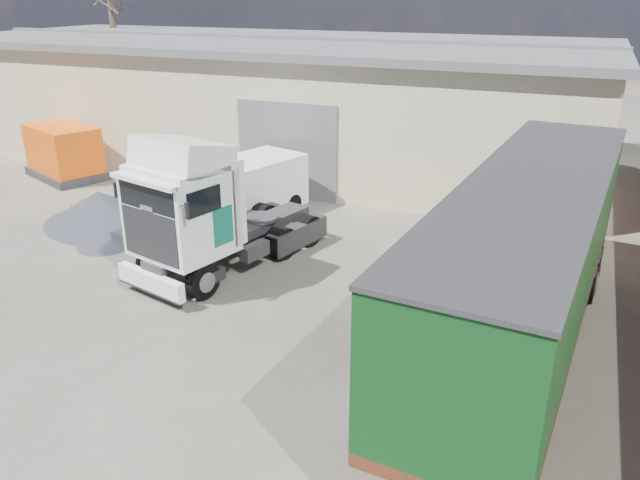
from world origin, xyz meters
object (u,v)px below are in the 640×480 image
at_px(panel_van, 234,193).
at_px(orange_skip, 65,155).
at_px(tractor_unit, 204,216).
at_px(box_trailer, 529,250).

relative_size(panel_van, orange_skip, 1.32).
xyz_separation_m(tractor_unit, panel_van, (-1.42, 3.94, -0.66)).
bearing_deg(tractor_unit, panel_van, 123.65).
distance_m(tractor_unit, orange_skip, 12.27).
bearing_deg(panel_van, box_trailer, -9.20).
relative_size(tractor_unit, orange_skip, 1.58).
bearing_deg(tractor_unit, box_trailer, 8.48).
height_order(tractor_unit, orange_skip, tractor_unit).
bearing_deg(orange_skip, panel_van, 9.69).
height_order(box_trailer, orange_skip, box_trailer).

